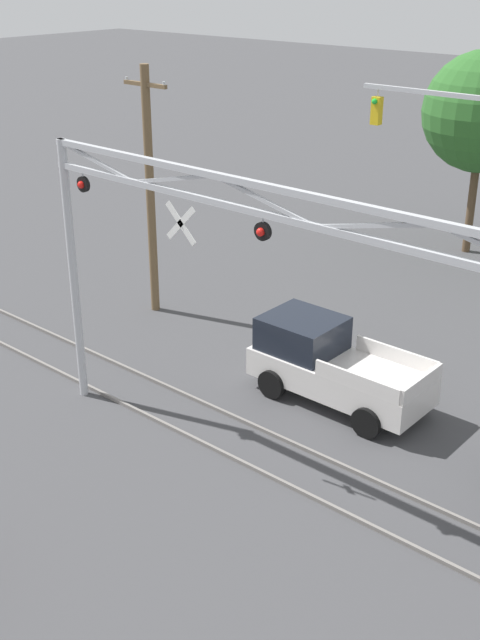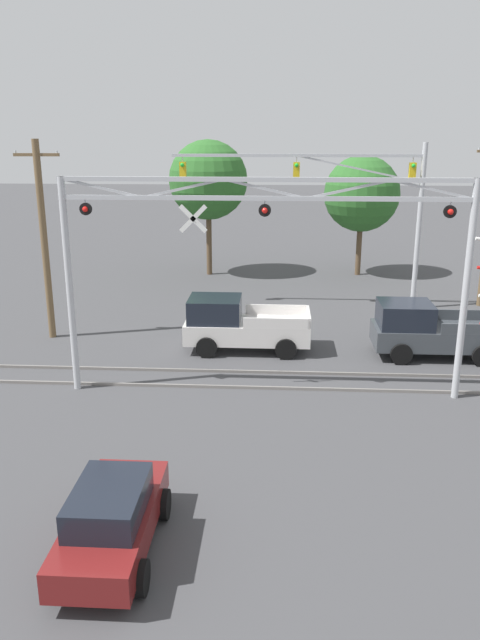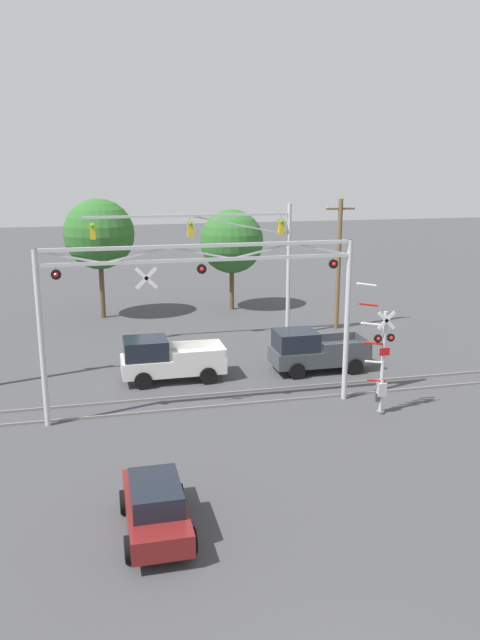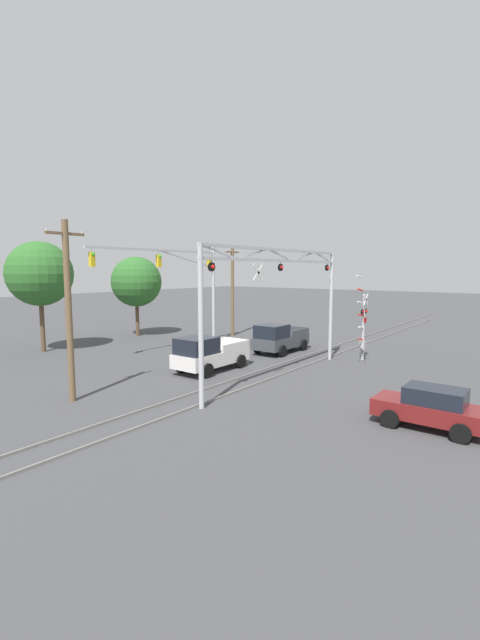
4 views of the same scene
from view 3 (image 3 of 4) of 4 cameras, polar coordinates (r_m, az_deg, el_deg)
rail_track_near at (r=26.57m, az=-3.43°, el=-7.99°), size 80.00×0.08×0.10m
rail_track_far at (r=27.88m, az=-3.95°, el=-6.91°), size 80.00×0.08×0.10m
crossing_gantry at (r=24.86m, az=-3.52°, el=2.34°), size 12.71×0.27×6.98m
crossing_signal_mast at (r=25.95m, az=12.76°, el=-3.95°), size 1.73×0.35×5.56m
traffic_signal_span at (r=35.99m, az=0.05°, el=6.77°), size 11.76×0.39×7.83m
pickup_truck_lead at (r=29.77m, az=-6.79°, el=-3.60°), size 4.86×2.24×2.10m
pickup_truck_following at (r=31.10m, az=6.70°, el=-2.83°), size 4.78×2.24×2.10m
sedan_waiting at (r=18.18m, az=-7.73°, el=-16.50°), size 1.87×3.99×1.58m
utility_pole_right at (r=38.80m, az=9.00°, el=5.20°), size 1.80×0.28×8.02m
background_tree_beyond_span at (r=41.95m, az=-12.76°, el=7.65°), size 4.58×4.58×7.88m
background_tree_far_left_verge at (r=43.50m, az=-0.77°, el=7.19°), size 4.40×4.40×7.02m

